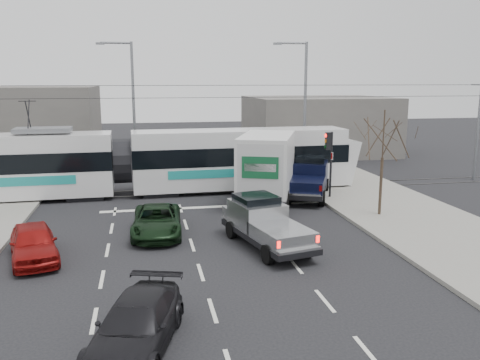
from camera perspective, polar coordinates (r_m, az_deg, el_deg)
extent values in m
plane|color=black|center=(20.85, -0.72, -7.03)|extent=(120.00, 120.00, 0.00)
cube|color=gray|center=(24.04, 20.99, -5.12)|extent=(6.00, 60.00, 0.15)
cube|color=#33302D|center=(30.41, -4.07, -1.19)|extent=(60.00, 1.60, 0.03)
cube|color=#68635E|center=(42.95, -25.17, 5.45)|extent=(14.00, 10.00, 6.00)
cube|color=#68635E|center=(46.35, 8.69, 6.11)|extent=(12.00, 10.00, 5.00)
cylinder|color=#47382B|center=(25.14, 15.52, -0.68)|extent=(0.14, 0.14, 2.75)
cylinder|color=#47382B|center=(24.77, 15.83, 4.99)|extent=(0.07, 0.07, 2.25)
cylinder|color=black|center=(28.26, 10.17, 1.72)|extent=(0.12, 0.12, 3.60)
cube|color=black|center=(28.01, 9.88, 4.33)|extent=(0.28, 0.28, 0.95)
cylinder|color=#FF0C07|center=(27.92, 9.61, 4.94)|extent=(0.06, 0.20, 0.20)
cylinder|color=orange|center=(27.96, 9.59, 4.33)|extent=(0.06, 0.20, 0.20)
cylinder|color=#05330C|center=(27.99, 9.57, 3.72)|extent=(0.06, 0.20, 0.20)
cube|color=white|center=(28.04, 10.27, 2.67)|extent=(0.02, 0.30, 0.40)
cylinder|color=slate|center=(35.31, 7.30, 7.84)|extent=(0.20, 0.20, 9.00)
cylinder|color=slate|center=(35.04, 5.88, 15.04)|extent=(2.00, 0.14, 0.14)
cube|color=slate|center=(34.76, 4.24, 15.02)|extent=(0.55, 0.25, 0.14)
cylinder|color=slate|center=(35.56, -11.83, 7.71)|extent=(0.20, 0.20, 9.00)
cylinder|color=slate|center=(35.60, -13.79, 14.73)|extent=(2.00, 0.14, 0.14)
cube|color=slate|center=(35.66, -15.44, 14.56)|extent=(0.55, 0.25, 0.14)
cylinder|color=black|center=(29.72, -4.22, 9.21)|extent=(60.00, 0.03, 0.03)
cylinder|color=black|center=(29.70, -4.24, 10.56)|extent=(60.00, 0.03, 0.03)
cylinder|color=slate|center=(36.63, 25.18, 5.42)|extent=(0.20, 0.20, 7.00)
cube|color=silver|center=(30.43, 0.04, 0.77)|extent=(12.71, 3.03, 1.53)
cube|color=black|center=(30.23, 0.04, 2.98)|extent=(12.77, 3.05, 1.04)
cube|color=silver|center=(30.11, 0.04, 4.75)|extent=(12.70, 2.92, 0.97)
cube|color=teal|center=(29.09, 0.62, 0.84)|extent=(8.84, 0.28, 0.49)
cylinder|color=black|center=(29.54, -13.07, 2.08)|extent=(1.06, 2.57, 2.54)
cube|color=slate|center=(29.64, -21.25, 5.27)|extent=(2.99, 1.68, 0.25)
cube|color=black|center=(29.96, -16.86, -1.51)|extent=(2.03, 2.31, 0.35)
cube|color=black|center=(29.93, -8.98, -1.18)|extent=(2.03, 2.31, 0.35)
cube|color=black|center=(31.51, 6.14, -0.48)|extent=(2.03, 2.31, 0.35)
cube|color=black|center=(20.17, 3.07, -6.21)|extent=(2.92, 5.47, 0.22)
cube|color=#A6A8AB|center=(20.80, 1.92, -3.86)|extent=(2.21, 2.53, 1.03)
cube|color=black|center=(20.74, 1.82, -2.36)|extent=(1.84, 1.86, 0.49)
cube|color=#A6A8AB|center=(21.94, 0.49, -3.61)|extent=(1.87, 1.30, 0.49)
cube|color=#A6A8AB|center=(19.10, 4.65, -6.11)|extent=(2.24, 2.68, 0.58)
cube|color=silver|center=(18.06, 6.72, -7.99)|extent=(1.64, 0.53, 0.16)
cube|color=#FF0C07|center=(17.67, 4.35, -7.25)|extent=(0.14, 0.10, 0.25)
cube|color=#FF0C07|center=(18.44, 8.70, -6.55)|extent=(0.14, 0.10, 0.25)
cylinder|color=black|center=(21.32, -0.96, -5.61)|extent=(0.41, 0.76, 0.72)
cylinder|color=black|center=(21.99, 3.01, -5.09)|extent=(0.41, 0.76, 0.72)
cylinder|color=black|center=(18.45, 3.14, -8.33)|extent=(0.41, 0.76, 0.72)
cylinder|color=black|center=(19.22, 7.56, -7.60)|extent=(0.41, 0.76, 0.72)
cube|color=black|center=(27.80, 3.17, -1.15)|extent=(5.03, 7.82, 0.37)
cube|color=white|center=(30.38, 3.84, 1.63)|extent=(2.89, 2.53, 1.69)
cube|color=black|center=(30.42, 3.89, 2.85)|extent=(2.37, 1.85, 0.63)
cube|color=silver|center=(26.78, 3.01, 1.78)|extent=(4.18, 5.61, 3.12)
cube|color=silver|center=(24.35, 2.28, 0.83)|extent=(2.10, 0.85, 2.75)
cube|color=#12502B|center=(24.25, 2.26, 1.39)|extent=(1.67, 0.66, 1.06)
cube|color=black|center=(24.47, 2.17, -3.11)|extent=(2.23, 1.07, 0.19)
cylinder|color=black|center=(30.27, 1.62, -0.32)|extent=(0.64, 1.00, 0.95)
cylinder|color=black|center=(30.03, 5.84, -0.47)|extent=(0.64, 1.00, 0.95)
cylinder|color=black|center=(25.97, 0.16, -2.14)|extent=(0.68, 1.10, 1.06)
cylinder|color=black|center=(25.69, 5.08, -2.33)|extent=(0.68, 1.10, 1.06)
cube|color=black|center=(28.61, 7.66, -0.90)|extent=(3.87, 5.54, 0.26)
cube|color=black|center=(29.39, 7.87, 0.87)|extent=(2.61, 2.76, 1.20)
cube|color=black|center=(29.38, 7.92, 2.10)|extent=(2.13, 2.09, 0.57)
cube|color=black|center=(30.65, 8.06, 0.84)|extent=(2.05, 1.60, 0.57)
cube|color=black|center=(27.41, 7.46, -0.54)|extent=(2.67, 2.91, 0.68)
cube|color=silver|center=(26.15, 7.15, -1.73)|extent=(1.70, 0.89, 0.19)
cube|color=#590505|center=(26.26, 5.36, -0.77)|extent=(0.17, 0.14, 0.29)
cube|color=#590505|center=(26.10, 9.05, -0.94)|extent=(0.17, 0.14, 0.29)
cylinder|color=black|center=(30.35, 6.28, -0.47)|extent=(0.60, 0.88, 0.83)
cylinder|color=black|center=(30.21, 9.62, -0.61)|extent=(0.60, 0.88, 0.83)
cylinder|color=black|center=(27.12, 5.45, -1.86)|extent=(0.60, 0.88, 0.83)
cylinder|color=black|center=(26.96, 9.19, -2.03)|extent=(0.60, 0.88, 0.83)
imported|color=black|center=(21.98, -9.32, -4.55)|extent=(2.27, 4.50, 1.22)
imported|color=maroon|center=(20.16, -22.19, -6.54)|extent=(2.48, 4.18, 1.34)
imported|color=black|center=(13.17, -11.55, -15.67)|extent=(2.88, 4.61, 1.25)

